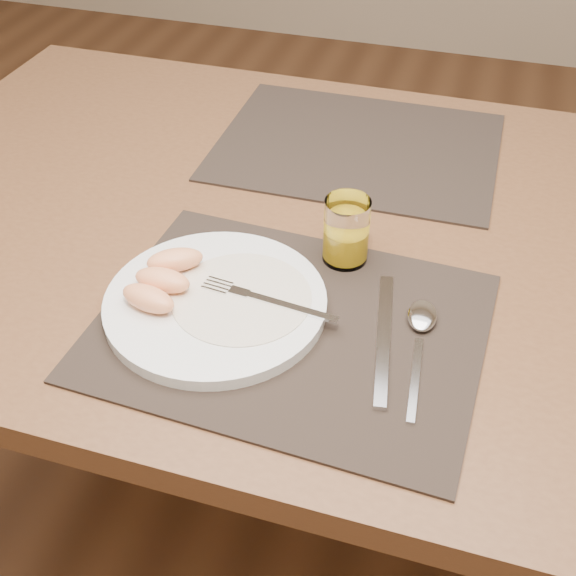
% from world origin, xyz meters
% --- Properties ---
extents(ground, '(5.00, 5.00, 0.00)m').
position_xyz_m(ground, '(0.00, 0.00, 0.00)').
color(ground, '#55341D').
rests_on(ground, ground).
extents(table, '(1.40, 0.90, 0.75)m').
position_xyz_m(table, '(0.00, 0.00, 0.67)').
color(table, brown).
rests_on(table, ground).
extents(placemat_near, '(0.46, 0.37, 0.00)m').
position_xyz_m(placemat_near, '(0.03, -0.22, 0.75)').
color(placemat_near, '#2C221B').
rests_on(placemat_near, table).
extents(placemat_far, '(0.45, 0.35, 0.00)m').
position_xyz_m(placemat_far, '(0.01, 0.22, 0.75)').
color(placemat_far, '#2C221B').
rests_on(placemat_far, table).
extents(plate, '(0.27, 0.27, 0.02)m').
position_xyz_m(plate, '(-0.07, -0.22, 0.76)').
color(plate, white).
rests_on(plate, placemat_near).
extents(plate_dressing, '(0.17, 0.17, 0.00)m').
position_xyz_m(plate_dressing, '(-0.04, -0.21, 0.77)').
color(plate_dressing, white).
rests_on(plate_dressing, plate).
extents(fork, '(0.18, 0.04, 0.00)m').
position_xyz_m(fork, '(-0.02, -0.20, 0.77)').
color(fork, silver).
rests_on(fork, plate).
extents(knife, '(0.05, 0.22, 0.01)m').
position_xyz_m(knife, '(0.14, -0.23, 0.76)').
color(knife, silver).
rests_on(knife, placemat_near).
extents(spoon, '(0.04, 0.19, 0.01)m').
position_xyz_m(spoon, '(0.18, -0.18, 0.76)').
color(spoon, silver).
rests_on(spoon, placemat_near).
extents(juice_glass, '(0.06, 0.06, 0.09)m').
position_xyz_m(juice_glass, '(0.06, -0.08, 0.79)').
color(juice_glass, white).
rests_on(juice_glass, placemat_near).
extents(grapefruit_wedges, '(0.08, 0.13, 0.03)m').
position_xyz_m(grapefruit_wedges, '(-0.14, -0.22, 0.78)').
color(grapefruit_wedges, '#FFA468').
rests_on(grapefruit_wedges, plate).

